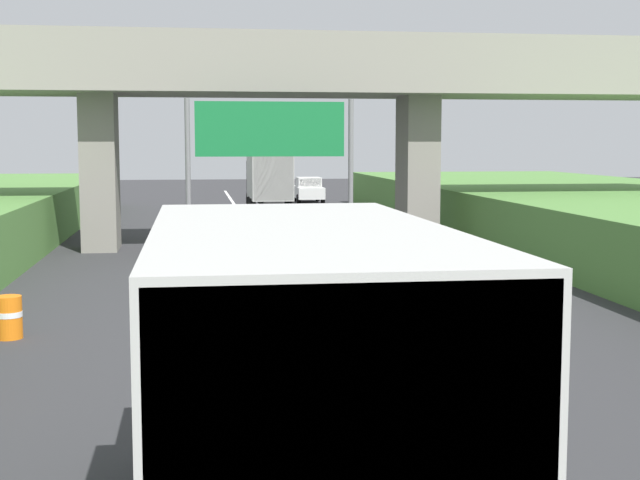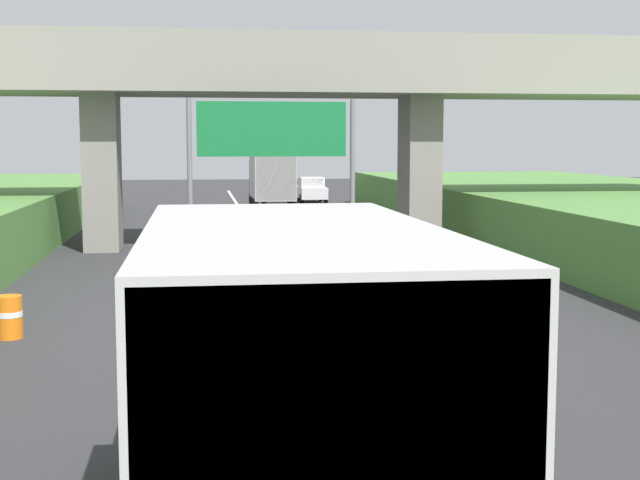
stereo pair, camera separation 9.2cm
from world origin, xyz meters
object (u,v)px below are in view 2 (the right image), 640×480
at_px(car_white, 311,190).
at_px(construction_barrel_3, 9,317).
at_px(overhead_highway_sign, 272,140).
at_px(truck_black, 271,179).
at_px(truck_green, 282,383).

xyz_separation_m(car_white, construction_barrel_3, (-11.63, -41.31, -0.40)).
relative_size(overhead_highway_sign, truck_black, 0.81).
relative_size(car_white, construction_barrel_3, 4.56).
bearing_deg(truck_black, overhead_highway_sign, -94.56).
height_order(overhead_highway_sign, truck_green, overhead_highway_sign).
bearing_deg(truck_black, truck_green, -94.55).
bearing_deg(truck_green, car_white, 82.50).
bearing_deg(truck_green, overhead_highway_sign, 85.46).
xyz_separation_m(truck_black, truck_green, (-3.56, -44.78, 0.00)).
bearing_deg(overhead_highway_sign, car_white, 80.13).
bearing_deg(truck_green, construction_barrel_3, 112.38).
bearing_deg(truck_black, construction_barrel_3, -103.88).
xyz_separation_m(overhead_highway_sign, truck_green, (-1.87, -23.59, -2.22)).
distance_m(overhead_highway_sign, truck_green, 23.76).
bearing_deg(car_white, overhead_highway_sign, -99.87).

